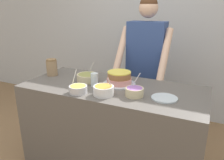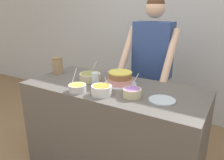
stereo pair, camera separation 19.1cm
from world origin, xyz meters
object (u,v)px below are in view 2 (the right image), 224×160
Objects in this scene: drinking_glass at (95,79)px; frosting_bowl_orange at (102,90)px; person_baker at (152,60)px; stoneware_jar at (58,66)px; frosting_bowl_olive at (90,77)px; cake at (120,79)px; frosting_bowl_purple at (132,92)px; ceramic_plate at (162,100)px; frosting_bowl_yellow at (77,88)px.

frosting_bowl_orange is at bearing -42.45° from drinking_glass.
person_baker reaches higher than stoneware_jar.
person_baker is at bearing 60.90° from frosting_bowl_olive.
drinking_glass is at bearing -107.93° from person_baker.
frosting_bowl_purple is (0.22, -0.21, -0.02)m from cake.
drinking_glass is 0.58m from stoneware_jar.
frosting_bowl_orange is 0.83× the size of ceramic_plate.
cake is 0.29m from frosting_bowl_orange.
frosting_bowl_orange is 1.39× the size of drinking_glass.
stoneware_jar is at bearing -141.32° from person_baker.
stoneware_jar is (-0.97, 0.18, 0.05)m from frosting_bowl_purple.
ceramic_plate is at bearing 14.60° from frosting_bowl_yellow.
cake is 0.30m from frosting_bowl_purple.
frosting_bowl_orange is at bearing -164.47° from ceramic_plate.
stoneware_jar is (-0.75, -0.03, 0.03)m from cake.
cake is at bearing -95.78° from person_baker.
person_baker is 9.62× the size of frosting_bowl_purple.
frosting_bowl_yellow is 0.31m from frosting_bowl_olive.
person_baker is 0.93m from frosting_bowl_orange.
frosting_bowl_purple is 0.88× the size of ceramic_plate.
frosting_bowl_orange is 0.94× the size of frosting_bowl_purple.
frosting_bowl_olive is at bearing 171.07° from ceramic_plate.
frosting_bowl_yellow is 0.62m from stoneware_jar.
person_baker is at bearing 84.22° from cake.
frosting_bowl_olive is at bearing -171.79° from cake.
frosting_bowl_yellow is at bearing -30.81° from stoneware_jar.
frosting_bowl_orange is at bearing 12.55° from frosting_bowl_yellow.
frosting_bowl_yellow is at bearing -163.19° from frosting_bowl_purple.
cake is 1.62× the size of frosting_bowl_yellow.
drinking_glass is at bearing 78.70° from frosting_bowl_yellow.
frosting_bowl_orange is 0.25m from frosting_bowl_purple.
frosting_bowl_olive is (-0.09, 0.30, 0.00)m from frosting_bowl_yellow.
frosting_bowl_yellow is (-0.45, -0.13, -0.00)m from frosting_bowl_purple.
cake reaches higher than drinking_glass.
frosting_bowl_yellow reaches higher than stoneware_jar.
frosting_bowl_purple is (0.23, 0.09, -0.00)m from frosting_bowl_orange.
drinking_glass is at bearing -10.94° from stoneware_jar.
cake is 0.31m from frosting_bowl_olive.
frosting_bowl_olive is (-0.31, -0.04, -0.02)m from cake.
ceramic_plate is (0.64, -0.03, -0.05)m from drinking_glass.
stoneware_jar reaches higher than ceramic_plate.
drinking_glass reaches higher than ceramic_plate.
drinking_glass is (-0.18, -0.14, 0.00)m from cake.
frosting_bowl_yellow is at bearing -123.32° from cake.
cake is at bearing 87.79° from frosting_bowl_orange.
frosting_bowl_purple is 0.95× the size of frosting_bowl_yellow.
frosting_bowl_olive is 1.19× the size of stoneware_jar.
cake is at bearing 2.02° from stoneware_jar.
ceramic_plate is (0.68, 0.18, -0.03)m from frosting_bowl_yellow.
person_baker reaches higher than frosting_bowl_purple.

